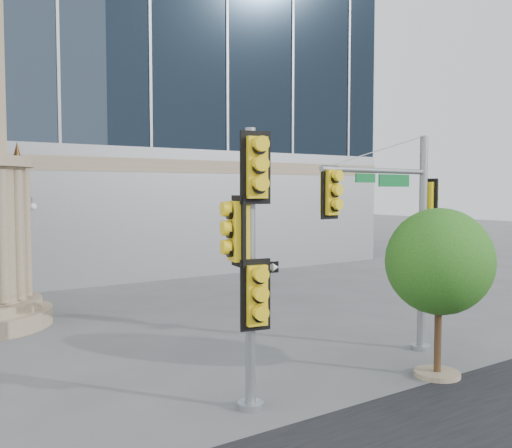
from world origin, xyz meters
TOP-DOWN VIEW (x-y plane):
  - ground at (0.00, 0.00)m, footprint 120.00×120.00m
  - main_signal_pole at (2.15, -0.29)m, footprint 4.26×0.85m
  - secondary_signal_pole at (-2.82, -1.10)m, footprint 0.91×0.79m
  - street_tree at (1.75, -1.78)m, footprint 2.40×2.34m

SIDE VIEW (x-z plane):
  - ground at x=0.00m, z-range 0.00..0.00m
  - street_tree at x=1.75m, z-range 0.59..4.33m
  - secondary_signal_pole at x=-2.82m, z-range 0.46..5.73m
  - main_signal_pole at x=2.15m, z-range 0.66..6.15m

